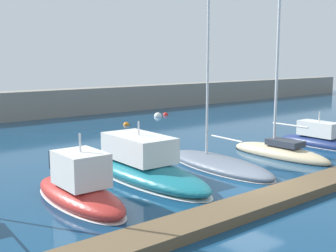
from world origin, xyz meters
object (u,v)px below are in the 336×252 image
at_px(mooring_buoy_red, 166,115).
at_px(motorboat_navy_seventh, 321,140).
at_px(motorboat_red_third, 79,189).
at_px(sailboat_sand_sixth, 280,152).
at_px(mooring_buoy_white, 158,116).
at_px(sailboat_slate_fifth, 219,163).
at_px(motorboat_teal_fourth, 140,165).
at_px(mooring_buoy_orange, 126,125).

bearing_deg(mooring_buoy_red, motorboat_navy_seventh, -96.83).
xyz_separation_m(motorboat_red_third, mooring_buoy_red, (20.06, 19.15, -0.56)).
height_order(motorboat_red_third, sailboat_sand_sixth, sailboat_sand_sixth).
relative_size(mooring_buoy_white, mooring_buoy_red, 1.43).
height_order(motorboat_red_third, mooring_buoy_red, motorboat_red_third).
bearing_deg(sailboat_slate_fifth, motorboat_teal_fourth, 78.56).
bearing_deg(sailboat_slate_fifth, mooring_buoy_red, -27.58).
bearing_deg(motorboat_teal_fourth, mooring_buoy_white, -38.17).
height_order(motorboat_red_third, sailboat_slate_fifth, sailboat_slate_fifth).
xyz_separation_m(motorboat_red_third, mooring_buoy_orange, (13.11, 16.06, -0.56)).
distance_m(motorboat_navy_seventh, mooring_buoy_white, 18.72).
height_order(motorboat_teal_fourth, mooring_buoy_white, motorboat_teal_fourth).
height_order(mooring_buoy_orange, mooring_buoy_red, mooring_buoy_red).
relative_size(motorboat_red_third, mooring_buoy_orange, 11.43).
distance_m(motorboat_red_third, motorboat_navy_seventh, 17.79).
bearing_deg(motorboat_teal_fourth, motorboat_navy_seventh, -93.97).
distance_m(motorboat_red_third, mooring_buoy_white, 26.62).
height_order(sailboat_sand_sixth, mooring_buoy_orange, sailboat_sand_sixth).
height_order(sailboat_sand_sixth, mooring_buoy_white, sailboat_sand_sixth).
height_order(sailboat_slate_fifth, mooring_buoy_orange, sailboat_slate_fifth).
distance_m(motorboat_teal_fourth, motorboat_navy_seventh, 13.69).
relative_size(motorboat_teal_fourth, mooring_buoy_white, 12.24).
distance_m(motorboat_red_third, mooring_buoy_red, 27.74).
bearing_deg(sailboat_sand_sixth, mooring_buoy_red, -20.21).
bearing_deg(motorboat_red_third, motorboat_navy_seventh, -88.21).
height_order(mooring_buoy_white, mooring_buoy_orange, mooring_buoy_white).
xyz_separation_m(sailboat_sand_sixth, mooring_buoy_white, (5.61, 18.82, -0.26)).
relative_size(motorboat_red_third, mooring_buoy_red, 11.17).
height_order(motorboat_navy_seventh, mooring_buoy_white, motorboat_navy_seventh).
bearing_deg(mooring_buoy_red, mooring_buoy_white, -165.84).
relative_size(mooring_buoy_orange, mooring_buoy_red, 0.98).
height_order(motorboat_teal_fourth, sailboat_slate_fifth, sailboat_slate_fifth).
bearing_deg(mooring_buoy_white, mooring_buoy_orange, -154.03).
bearing_deg(mooring_buoy_orange, sailboat_slate_fifth, -106.64).
xyz_separation_m(motorboat_red_third, mooring_buoy_white, (18.80, 18.83, -0.56)).
bearing_deg(mooring_buoy_red, motorboat_teal_fourth, -132.15).
distance_m(motorboat_navy_seventh, mooring_buoy_orange, 16.60).
height_order(motorboat_teal_fourth, mooring_buoy_orange, motorboat_teal_fourth).
xyz_separation_m(sailboat_sand_sixth, mooring_buoy_orange, (-0.08, 16.05, -0.26)).
relative_size(sailboat_slate_fifth, mooring_buoy_red, 27.93).
distance_m(sailboat_slate_fifth, motorboat_navy_seventh, 9.36).
xyz_separation_m(motorboat_red_third, motorboat_teal_fourth, (4.18, 1.60, 0.00)).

